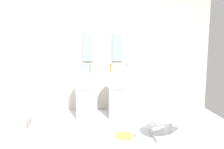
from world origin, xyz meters
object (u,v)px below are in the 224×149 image
at_px(pedestal_sink_left, 87,93).
at_px(soap_bottle_green, 90,69).
at_px(soap_bottle_white, 83,69).
at_px(soap_bottle_clear, 127,69).
at_px(coffee_mug, 138,135).
at_px(towel_rack, 26,96).
at_px(lounge_chair, 171,116).
at_px(pedestal_sink_right, 119,92).
at_px(magazine_ochre, 124,135).
at_px(soap_bottle_amber, 111,69).

height_order(pedestal_sink_left, soap_bottle_green, soap_bottle_green).
height_order(soap_bottle_white, soap_bottle_clear, soap_bottle_clear).
bearing_deg(soap_bottle_clear, soap_bottle_white, 170.03).
distance_m(coffee_mug, soap_bottle_green, 1.53).
bearing_deg(soap_bottle_green, soap_bottle_clear, 9.05).
distance_m(soap_bottle_clear, soap_bottle_green, 0.74).
relative_size(pedestal_sink_left, towel_rack, 1.07).
distance_m(lounge_chair, soap_bottle_white, 1.97).
relative_size(pedestal_sink_left, pedestal_sink_right, 1.00).
bearing_deg(magazine_ochre, lounge_chair, 17.25).
bearing_deg(soap_bottle_white, soap_bottle_amber, -14.16).
xyz_separation_m(pedestal_sink_left, coffee_mug, (0.86, -1.05, -0.45)).
height_order(pedestal_sink_left, towel_rack, pedestal_sink_left).
xyz_separation_m(magazine_ochre, soap_bottle_amber, (-0.16, 1.00, 0.97)).
bearing_deg(lounge_chair, coffee_mug, -178.90).
distance_m(soap_bottle_white, soap_bottle_amber, 0.58).
xyz_separation_m(towel_rack, soap_bottle_amber, (1.42, 0.76, 0.36)).
relative_size(towel_rack, soap_bottle_clear, 5.40).
xyz_separation_m(coffee_mug, soap_bottle_clear, (-0.05, 1.03, 0.94)).
height_order(pedestal_sink_right, towel_rack, pedestal_sink_right).
height_order(pedestal_sink_left, magazine_ochre, pedestal_sink_left).
bearing_deg(pedestal_sink_right, pedestal_sink_left, 180.00).
relative_size(pedestal_sink_left, soap_bottle_white, 6.93).
relative_size(lounge_chair, coffee_mug, 12.42).
distance_m(pedestal_sink_left, soap_bottle_amber, 0.68).
bearing_deg(pedestal_sink_right, soap_bottle_white, 169.26).
relative_size(soap_bottle_white, soap_bottle_amber, 0.84).
bearing_deg(soap_bottle_white, lounge_chair, -38.95).
height_order(coffee_mug, soap_bottle_green, soap_bottle_green).
xyz_separation_m(lounge_chair, soap_bottle_green, (-1.31, 0.90, 0.65)).
bearing_deg(towel_rack, soap_bottle_clear, 23.31).
height_order(towel_rack, coffee_mug, towel_rack).
bearing_deg(coffee_mug, pedestal_sink_right, 101.25).
xyz_separation_m(coffee_mug, soap_bottle_white, (-0.93, 1.19, 0.93)).
relative_size(lounge_chair, soap_bottle_green, 5.93).
distance_m(soap_bottle_white, soap_bottle_green, 0.31).
relative_size(lounge_chair, soap_bottle_white, 7.42).
xyz_separation_m(lounge_chair, soap_bottle_clear, (-0.58, 1.02, 0.65)).
distance_m(lounge_chair, soap_bottle_clear, 1.34).
relative_size(coffee_mug, soap_bottle_green, 0.48).
xyz_separation_m(pedestal_sink_right, soap_bottle_clear, (0.16, -0.02, 0.49)).
xyz_separation_m(magazine_ochre, soap_bottle_white, (-0.72, 1.14, 0.95)).
bearing_deg(pedestal_sink_left, soap_bottle_green, -62.45).
bearing_deg(soap_bottle_white, towel_rack, -133.58).
bearing_deg(lounge_chair, soap_bottle_clear, 119.41).
height_order(towel_rack, soap_bottle_clear, soap_bottle_clear).
distance_m(lounge_chair, towel_rack, 2.35).
bearing_deg(coffee_mug, pedestal_sink_left, 129.20).
bearing_deg(lounge_chair, soap_bottle_amber, 130.85).
height_order(pedestal_sink_right, magazine_ochre, pedestal_sink_right).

